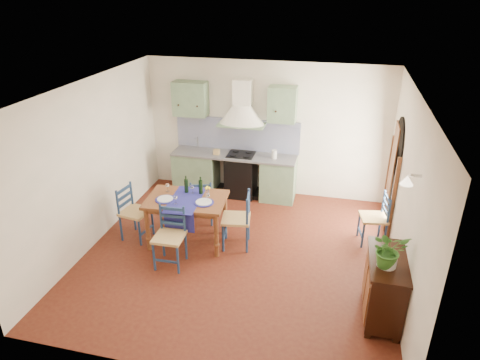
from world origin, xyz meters
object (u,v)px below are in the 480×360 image
object	(u,v)px
dining_table	(187,204)
chair_near	(170,236)
potted_plant	(389,250)
sideboard	(384,286)

from	to	relation	value
dining_table	chair_near	world-z (taller)	dining_table
dining_table	potted_plant	bearing A→B (deg)	-22.33
dining_table	potted_plant	world-z (taller)	potted_plant
sideboard	potted_plant	world-z (taller)	potted_plant
chair_near	potted_plant	distance (m)	3.32
sideboard	potted_plant	xyz separation A→B (m)	(-0.04, -0.15, 0.67)
dining_table	sideboard	xyz separation A→B (m)	(3.18, -1.14, -0.24)
dining_table	potted_plant	distance (m)	3.42
dining_table	chair_near	distance (m)	0.72
dining_table	potted_plant	size ratio (longest dim) A/B	2.89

